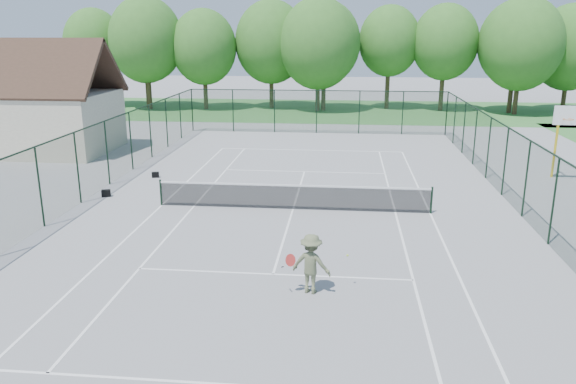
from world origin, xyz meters
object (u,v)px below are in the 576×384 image
Objects in this scene: tennis_player at (311,264)px; tennis_net at (293,196)px; basketball_goal at (562,127)px; sports_bag_a at (106,193)px.

tennis_net is at bearing 99.07° from tennis_player.
basketball_goal is 21.37m from sports_bag_a.
sports_bag_a is 12.74m from tennis_player.
tennis_player is (9.51, -8.45, 0.70)m from sports_bag_a.
basketball_goal is 1.92× the size of tennis_player.
tennis_player is at bearing -60.24° from sports_bag_a.
tennis_player is at bearing -80.93° from tennis_net.
tennis_player is at bearing -129.49° from basketball_goal.
basketball_goal is 9.65× the size of sports_bag_a.
basketball_goal is at bearing -4.88° from sports_bag_a.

